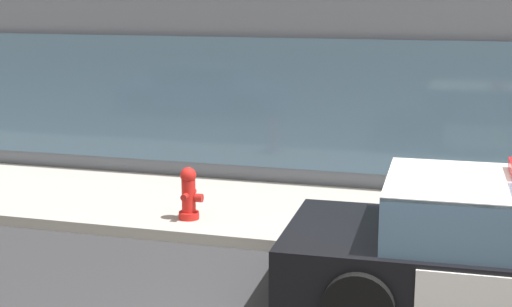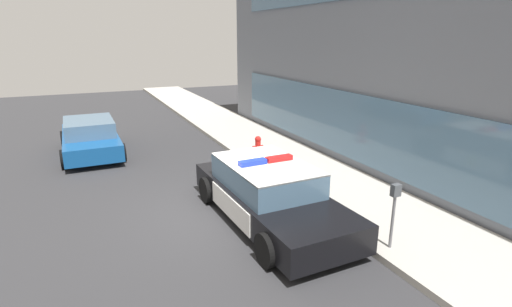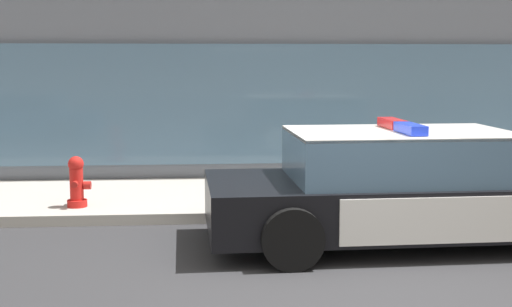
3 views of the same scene
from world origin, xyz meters
TOP-DOWN VIEW (x-y plane):
  - sidewalk at (0.00, 3.47)m, footprint 48.00×2.86m
  - fire_hydrant at (-3.24, 2.62)m, footprint 0.34×0.39m

SIDE VIEW (x-z plane):
  - sidewalk at x=0.00m, z-range 0.00..0.15m
  - fire_hydrant at x=-3.24m, z-range 0.14..0.86m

